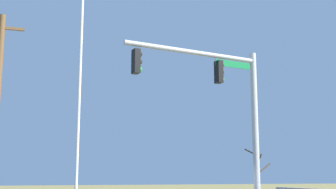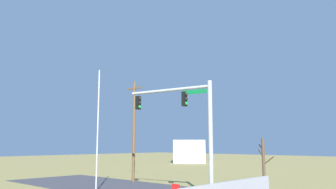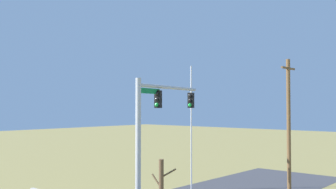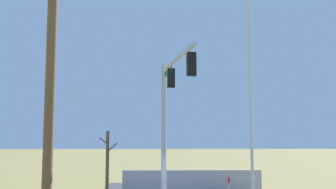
{
  "view_description": "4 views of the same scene",
  "coord_description": "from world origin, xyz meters",
  "px_view_note": "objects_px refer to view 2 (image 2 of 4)",
  "views": [
    {
      "loc": [
        -7.5,
        -17.39,
        1.93
      ],
      "look_at": [
        -1.88,
        -0.1,
        5.18
      ],
      "focal_mm": 48.66,
      "sensor_mm": 36.0,
      "label": 1
    },
    {
      "loc": [
        14.71,
        -17.13,
        3.34
      ],
      "look_at": [
        -0.7,
        -0.56,
        6.64
      ],
      "focal_mm": 36.23,
      "sensor_mm": 36.0,
      "label": 2
    },
    {
      "loc": [
        16.02,
        14.31,
        5.84
      ],
      "look_at": [
        -0.89,
        -0.52,
        6.57
      ],
      "focal_mm": 41.8,
      "sensor_mm": 36.0,
      "label": 3
    },
    {
      "loc": [
        -18.52,
        0.5,
        3.44
      ],
      "look_at": [
        -1.5,
        0.07,
        5.26
      ],
      "focal_mm": 41.11,
      "sensor_mm": 36.0,
      "label": 4
    }
  ],
  "objects_px": {
    "utility_pole": "(134,129)",
    "bare_tree": "(264,166)",
    "signal_mast": "(189,118)",
    "flagpole": "(98,129)",
    "distant_building": "(190,151)"
  },
  "relations": [
    {
      "from": "utility_pole",
      "to": "bare_tree",
      "type": "distance_m",
      "value": 12.88
    },
    {
      "from": "bare_tree",
      "to": "signal_mast",
      "type": "bearing_deg",
      "value": -133.75
    },
    {
      "from": "signal_mast",
      "to": "utility_pole",
      "type": "relative_size",
      "value": 0.81
    },
    {
      "from": "signal_mast",
      "to": "flagpole",
      "type": "bearing_deg",
      "value": -158.51
    },
    {
      "from": "bare_tree",
      "to": "utility_pole",
      "type": "bearing_deg",
      "value": -179.49
    },
    {
      "from": "flagpole",
      "to": "bare_tree",
      "type": "relative_size",
      "value": 2.37
    },
    {
      "from": "distant_building",
      "to": "utility_pole",
      "type": "bearing_deg",
      "value": 171.81
    },
    {
      "from": "signal_mast",
      "to": "distant_building",
      "type": "relative_size",
      "value": 1.01
    },
    {
      "from": "flagpole",
      "to": "distant_building",
      "type": "bearing_deg",
      "value": 119.52
    },
    {
      "from": "utility_pole",
      "to": "distant_building",
      "type": "height_order",
      "value": "utility_pole"
    },
    {
      "from": "utility_pole",
      "to": "signal_mast",
      "type": "bearing_deg",
      "value": -20.19
    },
    {
      "from": "signal_mast",
      "to": "distant_building",
      "type": "bearing_deg",
      "value": 129.28
    },
    {
      "from": "signal_mast",
      "to": "flagpole",
      "type": "xyz_separation_m",
      "value": [
        -6.43,
        -2.53,
        -0.66
      ]
    },
    {
      "from": "bare_tree",
      "to": "distant_building",
      "type": "distance_m",
      "value": 40.08
    },
    {
      "from": "distant_building",
      "to": "signal_mast",
      "type": "bearing_deg",
      "value": -179.3
    }
  ]
}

